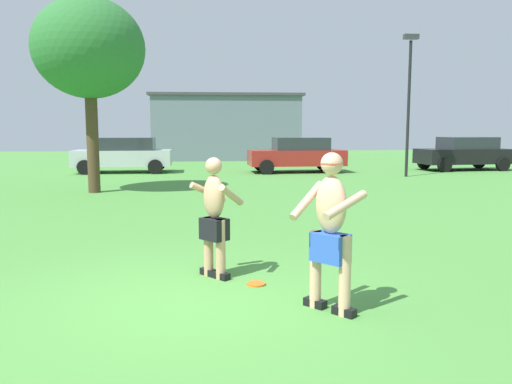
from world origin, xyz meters
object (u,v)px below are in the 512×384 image
car_red_mid_lot (297,154)px  car_black_far_end (464,153)px  lamp_post (409,90)px  car_silver_near_post (124,154)px  tree_right_field (89,49)px  player_with_cap (330,224)px  player_in_black (215,215)px  frisbee (256,284)px

car_red_mid_lot → car_black_far_end: (8.17, 0.55, 0.00)m
car_red_mid_lot → lamp_post: size_ratio=0.76×
car_silver_near_post → lamp_post: (12.00, -2.96, 2.70)m
car_silver_near_post → tree_right_field: tree_right_field is taller
player_with_cap → player_in_black: player_with_cap is taller
player_in_black → lamp_post: 16.17m
car_red_mid_lot → tree_right_field: 10.73m
player_in_black → frisbee: bearing=-37.2°
car_silver_near_post → car_red_mid_lot: 7.85m
frisbee → lamp_post: bearing=62.3°
player_with_cap → lamp_post: size_ratio=0.31×
tree_right_field → player_in_black: bearing=-68.6°
car_red_mid_lot → car_black_far_end: size_ratio=0.98×
car_silver_near_post → car_black_far_end: 16.00m
frisbee → car_red_mid_lot: 17.00m
tree_right_field → lamp_post: bearing=20.2°
player_with_cap → frisbee: 1.57m
tree_right_field → frisbee: bearing=-66.8°
player_in_black → car_silver_near_post: 17.23m
tree_right_field → car_silver_near_post: bearing=92.3°
player_with_cap → car_black_far_end: player_with_cap is taller
frisbee → player_with_cap: bearing=-54.8°
car_black_far_end → lamp_post: lamp_post is taller
car_black_far_end → tree_right_field: bearing=-155.1°
player_in_black → tree_right_field: 10.79m
player_in_black → lamp_post: bearing=59.9°
player_in_black → player_with_cap: bearing=-48.7°
player_with_cap → car_red_mid_lot: bearing=81.7°
frisbee → car_red_mid_lot: car_red_mid_lot is taller
car_red_mid_lot → tree_right_field: tree_right_field is taller
lamp_post → player_with_cap: bearing=-113.9°
car_silver_near_post → lamp_post: 12.65m
lamp_post → tree_right_field: (-11.71, -4.30, 0.85)m
player_with_cap → frisbee: (-0.72, 1.02, -0.96)m
car_red_mid_lot → car_black_far_end: bearing=3.8°
frisbee → tree_right_field: 11.61m
car_red_mid_lot → car_silver_near_post: bearing=176.3°
player_with_cap → lamp_post: (6.75, 15.21, 2.55)m
car_red_mid_lot → tree_right_field: (-7.54, -6.76, 3.55)m
frisbee → lamp_post: lamp_post is taller
player_in_black → lamp_post: size_ratio=0.28×
player_in_black → tree_right_field: size_ratio=0.27×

